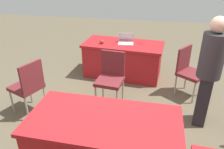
# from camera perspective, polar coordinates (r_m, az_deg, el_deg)

# --- Properties ---
(ground_plane) EXTENTS (14.40, 14.40, 0.00)m
(ground_plane) POSITION_cam_1_polar(r_m,az_deg,el_deg) (3.56, 0.38, -14.42)
(ground_plane) COLOR brown
(table_foreground) EXTENTS (1.76, 0.96, 0.75)m
(table_foreground) POSITION_cam_1_polar(r_m,az_deg,el_deg) (5.03, 2.77, 3.84)
(table_foreground) COLOR #AD1E23
(table_foreground) RESTS_ON ground
(table_mid_right) EXTENTS (1.78, 0.93, 0.75)m
(table_mid_right) POSITION_cam_1_polar(r_m,az_deg,el_deg) (2.85, -1.95, -17.08)
(table_mid_right) COLOR #AD1E23
(table_mid_right) RESTS_ON ground
(chair_tucked_right) EXTENTS (0.61, 0.61, 0.94)m
(chair_tucked_right) POSITION_cam_1_polar(r_m,az_deg,el_deg) (4.43, 18.79, 1.27)
(chair_tucked_right) COLOR #9E9993
(chair_tucked_right) RESTS_ON ground
(chair_by_pillar) EXTENTS (0.49, 0.49, 0.98)m
(chair_by_pillar) POSITION_cam_1_polar(r_m,az_deg,el_deg) (3.90, -0.30, -0.29)
(chair_by_pillar) COLOR #9E9993
(chair_by_pillar) RESTS_ON ground
(chair_back_row) EXTENTS (0.57, 0.57, 0.96)m
(chair_back_row) POSITION_cam_1_polar(r_m,az_deg,el_deg) (3.91, -20.37, -2.36)
(chair_back_row) COLOR #9E9993
(chair_back_row) RESTS_ON ground
(person_attendee_standing) EXTENTS (0.40, 0.40, 1.71)m
(person_attendee_standing) POSITION_cam_1_polar(r_m,az_deg,el_deg) (3.55, 23.40, 1.37)
(person_attendee_standing) COLOR #26262D
(person_attendee_standing) RESTS_ON ground
(laptop_silver) EXTENTS (0.35, 0.32, 0.21)m
(laptop_silver) POSITION_cam_1_polar(r_m,az_deg,el_deg) (4.89, 3.51, 8.32)
(laptop_silver) COLOR silver
(laptop_silver) RESTS_ON table_foreground
(yarn_ball) EXTENTS (0.09, 0.09, 0.09)m
(yarn_ball) POSITION_cam_1_polar(r_m,az_deg,el_deg) (4.86, -2.58, 8.29)
(yarn_ball) COLOR #B2382D
(yarn_ball) RESTS_ON table_foreground
(scissors_red) EXTENTS (0.15, 0.15, 0.01)m
(scissors_red) POSITION_cam_1_polar(r_m,az_deg,el_deg) (4.89, 7.24, 7.69)
(scissors_red) COLOR red
(scissors_red) RESTS_ON table_foreground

